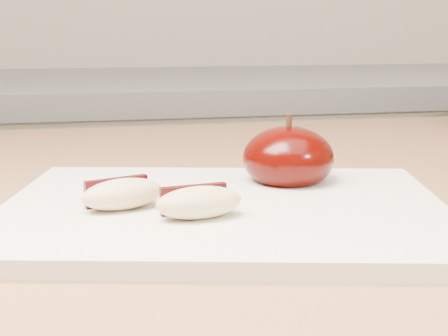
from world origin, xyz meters
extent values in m
cube|color=silver|center=(0.00, 1.20, 0.45)|extent=(2.40, 0.60, 0.90)
cube|color=slate|center=(0.00, 1.20, 0.92)|extent=(2.40, 0.62, 0.04)
cube|color=brown|center=(0.00, 0.50, 0.88)|extent=(1.64, 0.64, 0.04)
cube|color=silver|center=(-0.10, 0.38, 0.91)|extent=(0.35, 0.29, 0.01)
ellipsoid|color=black|center=(-0.03, 0.43, 0.93)|extent=(0.09, 0.09, 0.05)
cylinder|color=black|center=(-0.03, 0.43, 0.96)|extent=(0.00, 0.00, 0.01)
ellipsoid|color=#CBB380|center=(-0.17, 0.38, 0.92)|extent=(0.06, 0.04, 0.02)
cube|color=black|center=(-0.17, 0.39, 0.92)|extent=(0.04, 0.02, 0.02)
ellipsoid|color=#CBB380|center=(-0.12, 0.35, 0.92)|extent=(0.06, 0.04, 0.02)
cube|color=black|center=(-0.12, 0.36, 0.92)|extent=(0.04, 0.01, 0.02)
camera|label=1|loc=(-0.18, -0.03, 1.03)|focal=50.00mm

